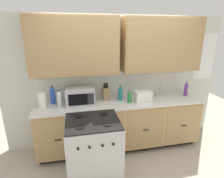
% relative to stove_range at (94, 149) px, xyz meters
% --- Properties ---
extents(ground_plane, '(8.00, 8.00, 0.00)m').
position_rel_stove_range_xyz_m(ground_plane, '(0.58, 0.33, -0.47)').
color(ground_plane, '#B2A893').
extents(wall_unit, '(4.14, 0.40, 2.41)m').
position_rel_stove_range_xyz_m(wall_unit, '(0.58, 0.83, 1.18)').
color(wall_unit, silver).
rests_on(wall_unit, ground_plane).
extents(counter_run, '(2.97, 0.64, 0.94)m').
position_rel_stove_range_xyz_m(counter_run, '(0.58, 0.63, 0.01)').
color(counter_run, black).
rests_on(counter_run, ground_plane).
extents(stove_range, '(0.76, 0.68, 0.95)m').
position_rel_stove_range_xyz_m(stove_range, '(0.00, 0.00, 0.00)').
color(stove_range, '#B7B7BC').
rests_on(stove_range, ground_plane).
extents(microwave, '(0.48, 0.37, 0.28)m').
position_rel_stove_range_xyz_m(microwave, '(-0.14, 0.67, 0.61)').
color(microwave, '#B7B7BC').
rests_on(microwave, counter_run).
extents(toaster, '(0.28, 0.18, 0.19)m').
position_rel_stove_range_xyz_m(toaster, '(0.95, 0.53, 0.56)').
color(toaster, white).
rests_on(toaster, counter_run).
extents(knife_block, '(0.11, 0.14, 0.31)m').
position_rel_stove_range_xyz_m(knife_block, '(0.33, 0.79, 0.58)').
color(knife_block, '#9C794E').
rests_on(knife_block, counter_run).
extents(sink_faucet, '(0.02, 0.02, 0.20)m').
position_rel_stove_range_xyz_m(sink_faucet, '(1.43, 0.84, 0.57)').
color(sink_faucet, '#B2B5BA').
rests_on(sink_faucet, counter_run).
extents(paper_towel_roll, '(0.12, 0.12, 0.26)m').
position_rel_stove_range_xyz_m(paper_towel_roll, '(-0.74, 0.61, 0.60)').
color(paper_towel_roll, white).
rests_on(paper_towel_roll, counter_run).
extents(bottle_clear, '(0.07, 0.07, 0.28)m').
position_rel_stove_range_xyz_m(bottle_clear, '(-0.47, 0.62, 0.60)').
color(bottle_clear, silver).
rests_on(bottle_clear, counter_run).
extents(bottle_green, '(0.07, 0.07, 0.22)m').
position_rel_stove_range_xyz_m(bottle_green, '(0.70, 0.55, 0.57)').
color(bottle_green, '#237A38').
rests_on(bottle_green, counter_run).
extents(bottle_violet, '(0.07, 0.07, 0.28)m').
position_rel_stove_range_xyz_m(bottle_violet, '(1.87, 0.66, 0.60)').
color(bottle_violet, '#663384').
rests_on(bottle_violet, counter_run).
extents(bottle_blue, '(0.08, 0.08, 0.31)m').
position_rel_stove_range_xyz_m(bottle_blue, '(-0.59, 0.78, 0.62)').
color(bottle_blue, blue).
rests_on(bottle_blue, counter_run).
extents(bottle_teal, '(0.08, 0.08, 0.27)m').
position_rel_stove_range_xyz_m(bottle_teal, '(0.58, 0.69, 0.60)').
color(bottle_teal, '#1E707A').
rests_on(bottle_teal, counter_run).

